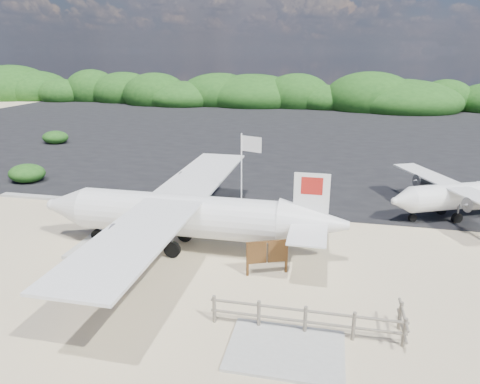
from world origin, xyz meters
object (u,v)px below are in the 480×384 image
object	(u,v)px
flagpole	(241,240)
signboard	(267,274)
baggage_cart	(123,224)
crew_b	(250,218)
aircraft_small	(202,125)
crew_a	(191,207)

from	to	relation	value
flagpole	signboard	bearing A→B (deg)	-60.44
baggage_cart	flagpole	size ratio (longest dim) A/B	0.56
signboard	baggage_cart	bearing A→B (deg)	133.79
flagpole	crew_b	size ratio (longest dim) A/B	2.86
signboard	aircraft_small	world-z (taller)	aircraft_small
flagpole	signboard	world-z (taller)	flagpole
flagpole	crew_a	xyz separation A→B (m)	(-3.08, 1.75, 0.86)
crew_b	aircraft_small	bearing A→B (deg)	-84.80
flagpole	crew_a	world-z (taller)	flagpole
baggage_cart	crew_b	world-z (taller)	crew_b
crew_b	signboard	bearing A→B (deg)	95.55
signboard	crew_b	xyz separation A→B (m)	(-1.42, 3.67, 0.91)
flagpole	aircraft_small	bearing A→B (deg)	109.95
baggage_cart	crew_a	bearing A→B (deg)	2.63
signboard	crew_b	bearing A→B (deg)	88.92
flagpole	crew_a	distance (m)	3.65
baggage_cart	aircraft_small	size ratio (longest dim) A/B	0.37
aircraft_small	crew_b	bearing A→B (deg)	86.61
crew_a	aircraft_small	bearing A→B (deg)	-62.78
flagpole	crew_b	world-z (taller)	flagpole
crew_a	aircraft_small	world-z (taller)	crew_a
baggage_cart	crew_b	bearing A→B (deg)	-14.27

